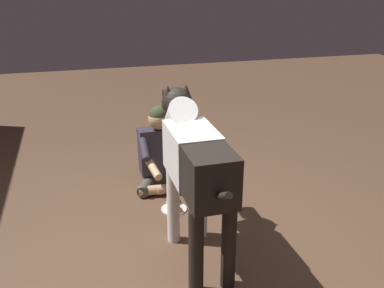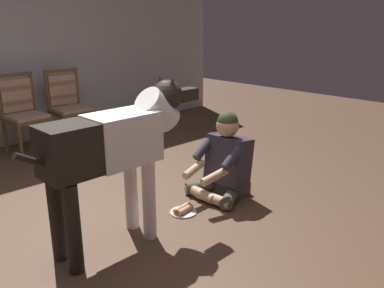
% 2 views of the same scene
% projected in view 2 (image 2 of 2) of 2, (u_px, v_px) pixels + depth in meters
% --- Properties ---
extents(ground_plane, '(13.59, 13.59, 0.00)m').
position_uv_depth(ground_plane, '(125.00, 233.00, 3.11)').
color(ground_plane, brown).
extents(dining_chair_left_of_pair, '(0.49, 0.50, 0.98)m').
position_uv_depth(dining_chair_left_of_pair, '(23.00, 110.00, 4.89)').
color(dining_chair_left_of_pair, brown).
rests_on(dining_chair_left_of_pair, ground).
extents(dining_chair_right_of_pair, '(0.47, 0.47, 0.98)m').
position_uv_depth(dining_chair_right_of_pair, '(68.00, 103.00, 5.30)').
color(dining_chair_right_of_pair, brown).
rests_on(dining_chair_right_of_pair, ground).
extents(person_sitting_on_floor, '(0.62, 0.58, 0.81)m').
position_uv_depth(person_sitting_on_floor, '(225.00, 162.00, 3.71)').
color(person_sitting_on_floor, '#44483F').
rests_on(person_sitting_on_floor, ground).
extents(large_dog, '(1.49, 0.33, 1.19)m').
position_uv_depth(large_dog, '(116.00, 144.00, 2.78)').
color(large_dog, white).
rests_on(large_dog, ground).
extents(hot_dog_on_plate, '(0.23, 0.23, 0.06)m').
position_uv_depth(hot_dog_on_plate, '(183.00, 210.00, 3.44)').
color(hot_dog_on_plate, silver).
rests_on(hot_dog_on_plate, ground).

